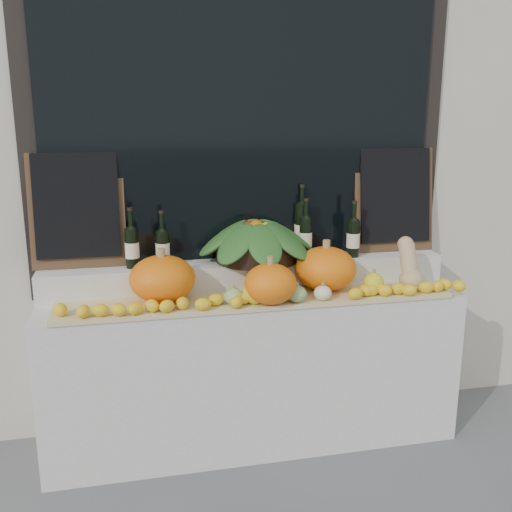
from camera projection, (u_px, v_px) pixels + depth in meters
storefront_facade at (228, 49)px, 3.51m from camera, size 7.00×0.94×4.50m
display_sill at (253, 368)px, 3.26m from camera, size 2.30×0.55×0.88m
rear_tier at (248, 274)px, 3.28m from camera, size 2.30×0.25×0.16m
straw_bedding at (258, 300)px, 3.03m from camera, size 2.10×0.32×0.02m
pumpkin_left at (162, 279)px, 2.94m from camera, size 0.35×0.35×0.24m
pumpkin_right at (326, 268)px, 3.14m from camera, size 0.44×0.44×0.24m
pumpkin_center at (270, 284)px, 2.91m from camera, size 0.32×0.32×0.21m
butternut_squash at (409, 266)px, 3.16m from camera, size 0.13×0.20×0.28m
decorative_gourds at (293, 291)px, 2.96m from camera, size 0.88×0.17×0.16m
lemon_heap at (263, 298)px, 2.92m from camera, size 2.20×0.16×0.06m
produce_bowl at (256, 240)px, 3.23m from camera, size 0.71×0.71×0.25m
wine_bottle_far_left at (132, 247)px, 3.08m from camera, size 0.08×0.08×0.33m
wine_bottle_near_left at (163, 248)px, 3.12m from camera, size 0.08×0.08×0.31m
wine_bottle_tall at (301, 229)px, 3.35m from camera, size 0.08×0.08×0.42m
wine_bottle_near_right at (306, 237)px, 3.31m from camera, size 0.08×0.08×0.35m
wine_bottle_far_right at (353, 238)px, 3.32m from camera, size 0.08×0.08×0.33m
chalkboard_left at (77, 208)px, 3.05m from camera, size 0.50×0.11×0.62m
chalkboard_right at (395, 198)px, 3.43m from camera, size 0.50×0.11×0.62m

